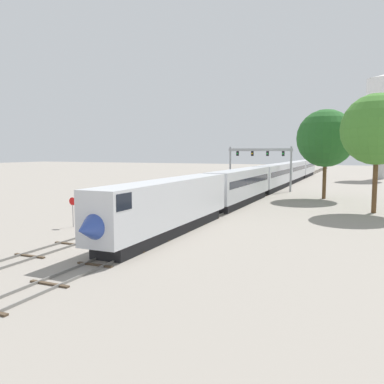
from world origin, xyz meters
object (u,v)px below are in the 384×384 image
at_px(passenger_train, 275,176).
at_px(signal_gantry, 260,158).
at_px(trackside_tree_left, 377,129).
at_px(stop_sign, 73,208).
at_px(trackside_tree_mid, 326,138).

distance_m(passenger_train, signal_gantry, 4.94).
bearing_deg(trackside_tree_left, stop_sign, -141.63).
distance_m(stop_sign, trackside_tree_mid, 40.08).
distance_m(passenger_train, stop_sign, 46.81).
height_order(signal_gantry, trackside_tree_left, trackside_tree_left).
distance_m(passenger_train, trackside_tree_mid, 16.92).
distance_m(trackside_tree_left, trackside_tree_mid, 14.33).
bearing_deg(signal_gantry, passenger_train, 51.39).
height_order(passenger_train, trackside_tree_mid, trackside_tree_mid).
bearing_deg(trackside_tree_mid, signal_gantry, 143.83).
relative_size(stop_sign, trackside_tree_mid, 0.21).
xyz_separation_m(signal_gantry, trackside_tree_mid, (12.34, -9.02, 3.27)).
distance_m(signal_gantry, trackside_tree_left, 29.12).
height_order(stop_sign, trackside_tree_left, trackside_tree_left).
relative_size(passenger_train, trackside_tree_mid, 8.18).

